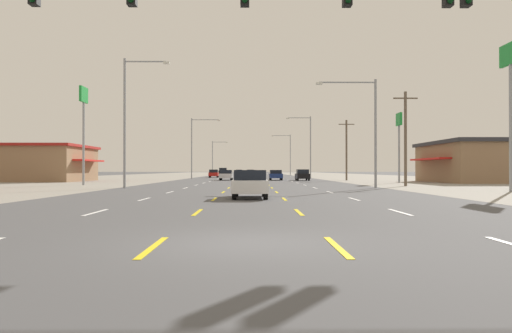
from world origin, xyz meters
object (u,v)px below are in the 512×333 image
(hatchback_center_turn_farthest, at_px, (250,173))
(streetlight_left_row_0, at_px, (129,114))
(hatchback_far_left_farther, at_px, (214,173))
(streetlight_right_row_2, at_px, (288,152))
(sedan_center_turn_nearest, at_px, (250,183))
(pole_sign_right_row_0, at_px, (511,77))
(suv_far_left_distant_a, at_px, (223,172))
(streetlight_left_row_2, at_px, (214,155))
(sedan_inner_left_midfar, at_px, (226,175))
(streetlight_right_row_1, at_px, (308,143))
(sedan_inner_right_mid, at_px, (276,175))
(streetlight_left_row_1, at_px, (195,143))
(hatchback_far_right_near, at_px, (302,175))
(hatchback_inner_left_distant_b, at_px, (239,172))
(pole_sign_left_row_1, at_px, (84,113))
(streetlight_right_row_0, at_px, (368,123))
(pole_sign_right_row_1, at_px, (399,132))

(hatchback_center_turn_farthest, relative_size, streetlight_left_row_0, 0.37)
(hatchback_far_left_farther, bearing_deg, streetlight_right_row_2, 63.08)
(sedan_center_turn_nearest, relative_size, pole_sign_right_row_0, 0.45)
(suv_far_left_distant_a, height_order, streetlight_left_row_2, streetlight_left_row_2)
(sedan_inner_left_midfar, xyz_separation_m, suv_far_left_distant_a, (-3.49, 51.46, 0.27))
(pole_sign_right_row_0, xyz_separation_m, streetlight_right_row_2, (-7.87, 93.54, -1.46))
(sedan_center_turn_nearest, height_order, streetlight_right_row_2, streetlight_right_row_2)
(sedan_center_turn_nearest, height_order, suv_far_left_distant_a, suv_far_left_distant_a)
(suv_far_left_distant_a, distance_m, streetlight_right_row_1, 42.10)
(hatchback_center_turn_farthest, bearing_deg, sedan_inner_right_mid, -85.75)
(sedan_inner_right_mid, bearing_deg, hatchback_center_turn_farthest, 94.25)
(streetlight_left_row_1, xyz_separation_m, streetlight_right_row_1, (19.36, -0.00, 0.09))
(sedan_inner_right_mid, distance_m, suv_far_left_distant_a, 52.80)
(sedan_center_turn_nearest, distance_m, streetlight_left_row_1, 58.11)
(sedan_inner_right_mid, relative_size, streetlight_left_row_0, 0.43)
(sedan_inner_right_mid, bearing_deg, pole_sign_right_row_0, -69.17)
(sedan_center_turn_nearest, bearing_deg, pole_sign_right_row_0, 21.54)
(hatchback_far_right_near, xyz_separation_m, hatchback_far_left_farther, (-14.21, 26.72, 0.00))
(sedan_inner_left_midfar, bearing_deg, streetlight_left_row_2, 96.21)
(hatchback_inner_left_distant_b, xyz_separation_m, streetlight_right_row_1, (13.19, -50.71, 5.33))
(hatchback_far_left_farther, xyz_separation_m, pole_sign_left_row_1, (-8.93, -45.96, 6.22))
(suv_far_left_distant_a, bearing_deg, sedan_inner_right_mid, -78.44)
(streetlight_right_row_1, bearing_deg, hatchback_inner_left_distant_b, 104.58)
(hatchback_far_right_near, relative_size, sedan_inner_right_mid, 0.87)
(sedan_inner_right_mid, distance_m, streetlight_right_row_0, 30.84)
(streetlight_right_row_2, bearing_deg, sedan_center_turn_nearest, -95.45)
(hatchback_inner_left_distant_b, xyz_separation_m, streetlight_left_row_2, (-6.27, -7.34, 4.45))
(pole_sign_right_row_1, distance_m, streetlight_right_row_0, 17.57)
(hatchback_center_turn_farthest, bearing_deg, streetlight_left_row_2, 147.57)
(hatchback_center_turn_farthest, xyz_separation_m, pole_sign_right_row_0, (17.74, -87.53, 6.91))
(sedan_inner_right_mid, distance_m, streetlight_right_row_1, 15.77)
(suv_far_left_distant_a, distance_m, pole_sign_left_row_1, 74.75)
(pole_sign_right_row_0, bearing_deg, streetlight_left_row_2, 106.22)
(suv_far_left_distant_a, relative_size, streetlight_left_row_2, 0.55)
(pole_sign_left_row_1, bearing_deg, streetlight_right_row_2, 71.97)
(sedan_center_turn_nearest, distance_m, sedan_inner_left_midfar, 44.01)
(streetlight_left_row_2, distance_m, streetlight_right_row_2, 19.36)
(suv_far_left_distant_a, xyz_separation_m, streetlight_right_row_2, (16.67, 5.11, 5.21))
(hatchback_far_left_farther, relative_size, pole_sign_left_row_1, 0.41)
(pole_sign_left_row_1, bearing_deg, sedan_inner_left_midfar, 60.83)
(streetlight_right_row_1, bearing_deg, hatchback_center_turn_farthest, 104.98)
(pole_sign_left_row_1, height_order, streetlight_left_row_2, pole_sign_left_row_1)
(pole_sign_right_row_1, xyz_separation_m, streetlight_right_row_2, (-7.31, 70.80, 0.39))
(sedan_inner_right_mid, relative_size, streetlight_right_row_1, 0.42)
(pole_sign_right_row_0, bearing_deg, hatchback_far_left_farther, 112.21)
(hatchback_far_left_farther, bearing_deg, pole_sign_left_row_1, -100.99)
(pole_sign_right_row_1, distance_m, streetlight_right_row_2, 71.18)
(sedan_inner_right_mid, distance_m, hatchback_center_turn_farthest, 50.96)
(sedan_center_turn_nearest, height_order, streetlight_left_row_0, streetlight_left_row_0)
(hatchback_inner_left_distant_b, height_order, pole_sign_left_row_1, pole_sign_left_row_1)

